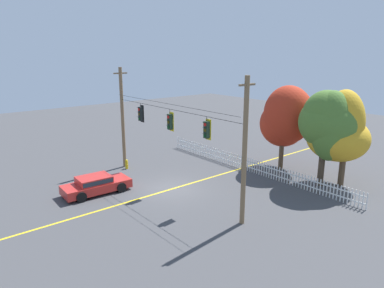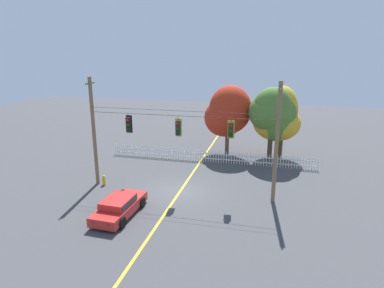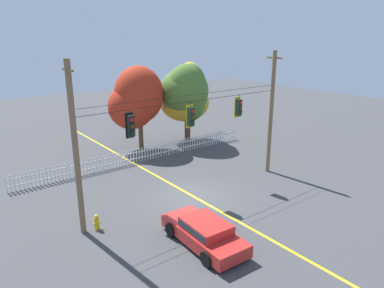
{
  "view_description": "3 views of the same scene",
  "coord_description": "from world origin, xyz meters",
  "px_view_note": "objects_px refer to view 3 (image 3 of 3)",
  "views": [
    {
      "loc": [
        17.75,
        -12.95,
        8.77
      ],
      "look_at": [
        0.95,
        0.95,
        3.12
      ],
      "focal_mm": 33.16,
      "sensor_mm": 36.0,
      "label": 1
    },
    {
      "loc": [
        5.9,
        -20.61,
        9.53
      ],
      "look_at": [
        0.58,
        1.13,
        3.15
      ],
      "focal_mm": 31.43,
      "sensor_mm": 36.0,
      "label": 2
    },
    {
      "loc": [
        -11.18,
        -14.5,
        8.61
      ],
      "look_at": [
        0.51,
        0.68,
        2.76
      ],
      "focal_mm": 33.65,
      "sensor_mm": 36.0,
      "label": 3
    }
  ],
  "objects_px": {
    "traffic_signal_westbound_side": "(239,108)",
    "autumn_maple_mid": "(187,90)",
    "autumn_oak_far_east": "(187,98)",
    "traffic_signal_eastbound_side": "(191,117)",
    "parked_car": "(204,232)",
    "fire_hydrant": "(97,222)",
    "traffic_signal_southbound_primary": "(131,126)",
    "autumn_maple_near_fence": "(136,100)"
  },
  "relations": [
    {
      "from": "autumn_oak_far_east",
      "to": "autumn_maple_mid",
      "type": "bearing_deg",
      "value": -126.44
    },
    {
      "from": "traffic_signal_southbound_primary",
      "to": "traffic_signal_westbound_side",
      "type": "xyz_separation_m",
      "value": [
        6.96,
        -0.0,
        0.01
      ]
    },
    {
      "from": "parked_car",
      "to": "autumn_maple_near_fence",
      "type": "bearing_deg",
      "value": 71.92
    },
    {
      "from": "traffic_signal_southbound_primary",
      "to": "autumn_maple_mid",
      "type": "bearing_deg",
      "value": 41.49
    },
    {
      "from": "fire_hydrant",
      "to": "autumn_maple_near_fence",
      "type": "bearing_deg",
      "value": 51.79
    },
    {
      "from": "traffic_signal_eastbound_side",
      "to": "autumn_oak_far_east",
      "type": "relative_size",
      "value": 0.22
    },
    {
      "from": "traffic_signal_westbound_side",
      "to": "autumn_oak_far_east",
      "type": "relative_size",
      "value": 0.21
    },
    {
      "from": "traffic_signal_eastbound_side",
      "to": "traffic_signal_westbound_side",
      "type": "xyz_separation_m",
      "value": [
        3.47,
        -0.0,
        0.06
      ]
    },
    {
      "from": "autumn_oak_far_east",
      "to": "fire_hydrant",
      "type": "relative_size",
      "value": 8.81
    },
    {
      "from": "autumn_maple_near_fence",
      "to": "autumn_maple_mid",
      "type": "distance_m",
      "value": 4.2
    },
    {
      "from": "autumn_maple_near_fence",
      "to": "traffic_signal_southbound_primary",
      "type": "bearing_deg",
      "value": -120.16
    },
    {
      "from": "autumn_oak_far_east",
      "to": "fire_hydrant",
      "type": "distance_m",
      "value": 15.55
    },
    {
      "from": "traffic_signal_southbound_primary",
      "to": "parked_car",
      "type": "bearing_deg",
      "value": -75.97
    },
    {
      "from": "traffic_signal_southbound_primary",
      "to": "parked_car",
      "type": "xyz_separation_m",
      "value": [
        1.04,
        -4.15,
        -3.96
      ]
    },
    {
      "from": "traffic_signal_eastbound_side",
      "to": "autumn_maple_near_fence",
      "type": "xyz_separation_m",
      "value": [
        1.97,
        9.41,
        -0.64
      ]
    },
    {
      "from": "parked_car",
      "to": "autumn_oak_far_east",
      "type": "bearing_deg",
      "value": 55.87
    },
    {
      "from": "traffic_signal_eastbound_side",
      "to": "autumn_maple_mid",
      "type": "height_order",
      "value": "autumn_maple_mid"
    },
    {
      "from": "autumn_maple_near_fence",
      "to": "parked_car",
      "type": "height_order",
      "value": "autumn_maple_near_fence"
    },
    {
      "from": "traffic_signal_westbound_side",
      "to": "autumn_maple_near_fence",
      "type": "height_order",
      "value": "autumn_maple_near_fence"
    },
    {
      "from": "autumn_maple_mid",
      "to": "fire_hydrant",
      "type": "xyz_separation_m",
      "value": [
        -11.6,
        -8.6,
        -3.98
      ]
    },
    {
      "from": "traffic_signal_westbound_side",
      "to": "parked_car",
      "type": "relative_size",
      "value": 0.31
    },
    {
      "from": "traffic_signal_southbound_primary",
      "to": "autumn_maple_mid",
      "type": "xyz_separation_m",
      "value": [
        9.53,
        8.42,
        -0.23
      ]
    },
    {
      "from": "traffic_signal_southbound_primary",
      "to": "traffic_signal_eastbound_side",
      "type": "xyz_separation_m",
      "value": [
        3.5,
        -0.0,
        -0.05
      ]
    },
    {
      "from": "traffic_signal_eastbound_side",
      "to": "traffic_signal_westbound_side",
      "type": "bearing_deg",
      "value": -0.01
    },
    {
      "from": "autumn_oak_far_east",
      "to": "parked_car",
      "type": "xyz_separation_m",
      "value": [
        -8.96,
        -13.22,
        -3.01
      ]
    },
    {
      "from": "traffic_signal_eastbound_side",
      "to": "fire_hydrant",
      "type": "relative_size",
      "value": 1.92
    },
    {
      "from": "traffic_signal_westbound_side",
      "to": "autumn_maple_mid",
      "type": "bearing_deg",
      "value": 73.09
    },
    {
      "from": "autumn_maple_near_fence",
      "to": "autumn_maple_mid",
      "type": "xyz_separation_m",
      "value": [
        4.06,
        -0.98,
        0.46
      ]
    },
    {
      "from": "traffic_signal_southbound_primary",
      "to": "traffic_signal_eastbound_side",
      "type": "distance_m",
      "value": 3.5
    },
    {
      "from": "autumn_maple_mid",
      "to": "parked_car",
      "type": "bearing_deg",
      "value": -124.01
    },
    {
      "from": "autumn_oak_far_east",
      "to": "fire_hydrant",
      "type": "xyz_separation_m",
      "value": [
        -12.08,
        -9.24,
        -3.25
      ]
    },
    {
      "from": "traffic_signal_southbound_primary",
      "to": "fire_hydrant",
      "type": "distance_m",
      "value": 4.69
    },
    {
      "from": "traffic_signal_westbound_side",
      "to": "parked_car",
      "type": "bearing_deg",
      "value": -144.98
    },
    {
      "from": "traffic_signal_southbound_primary",
      "to": "parked_car",
      "type": "height_order",
      "value": "traffic_signal_southbound_primary"
    },
    {
      "from": "parked_car",
      "to": "traffic_signal_westbound_side",
      "type": "bearing_deg",
      "value": 35.02
    },
    {
      "from": "autumn_maple_mid",
      "to": "autumn_oak_far_east",
      "type": "relative_size",
      "value": 0.99
    },
    {
      "from": "parked_car",
      "to": "traffic_signal_eastbound_side",
      "type": "bearing_deg",
      "value": 59.36
    },
    {
      "from": "autumn_maple_mid",
      "to": "fire_hydrant",
      "type": "distance_m",
      "value": 14.98
    },
    {
      "from": "traffic_signal_eastbound_side",
      "to": "autumn_maple_mid",
      "type": "bearing_deg",
      "value": 54.41
    },
    {
      "from": "autumn_oak_far_east",
      "to": "traffic_signal_eastbound_side",
      "type": "bearing_deg",
      "value": -125.65
    },
    {
      "from": "autumn_maple_near_fence",
      "to": "parked_car",
      "type": "relative_size",
      "value": 1.49
    },
    {
      "from": "traffic_signal_southbound_primary",
      "to": "traffic_signal_westbound_side",
      "type": "relative_size",
      "value": 1.03
    }
  ]
}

